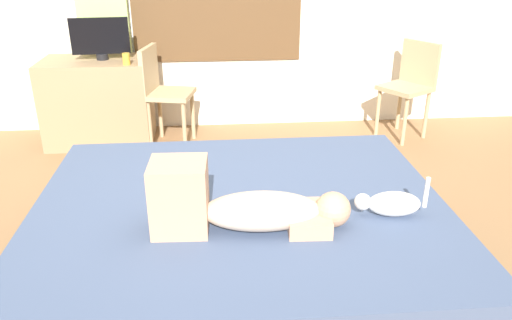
{
  "coord_description": "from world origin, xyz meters",
  "views": [
    {
      "loc": [
        -0.02,
        -2.27,
        1.68
      ],
      "look_at": [
        0.19,
        0.25,
        0.57
      ],
      "focal_mm": 35.28,
      "sensor_mm": 36.0,
      "label": 1
    }
  ],
  "objects_px": {
    "bed": "(241,237)",
    "cup": "(126,59)",
    "chair_by_desk": "(162,88)",
    "desk": "(99,101)",
    "cat": "(390,203)",
    "person_lying": "(241,206)",
    "chair_spare": "(411,82)",
    "tv_monitor": "(100,38)"
  },
  "relations": [
    {
      "from": "desk",
      "to": "chair_spare",
      "type": "xyz_separation_m",
      "value": [
        2.78,
        -0.1,
        0.14
      ]
    },
    {
      "from": "person_lying",
      "to": "chair_spare",
      "type": "distance_m",
      "value": 2.76
    },
    {
      "from": "desk",
      "to": "cup",
      "type": "bearing_deg",
      "value": -34.04
    },
    {
      "from": "chair_by_desk",
      "to": "desk",
      "type": "bearing_deg",
      "value": 168.79
    },
    {
      "from": "desk",
      "to": "tv_monitor",
      "type": "bearing_deg",
      "value": -0.0
    },
    {
      "from": "cat",
      "to": "tv_monitor",
      "type": "height_order",
      "value": "tv_monitor"
    },
    {
      "from": "person_lying",
      "to": "desk",
      "type": "height_order",
      "value": "person_lying"
    },
    {
      "from": "desk",
      "to": "chair_by_desk",
      "type": "bearing_deg",
      "value": -11.21
    },
    {
      "from": "person_lying",
      "to": "chair_by_desk",
      "type": "xyz_separation_m",
      "value": [
        -0.55,
        2.19,
        -0.03
      ]
    },
    {
      "from": "bed",
      "to": "person_lying",
      "type": "bearing_deg",
      "value": -92.46
    },
    {
      "from": "cat",
      "to": "chair_by_desk",
      "type": "distance_m",
      "value": 2.5
    },
    {
      "from": "bed",
      "to": "cat",
      "type": "bearing_deg",
      "value": -15.31
    },
    {
      "from": "cup",
      "to": "chair_by_desk",
      "type": "bearing_deg",
      "value": 21.17
    },
    {
      "from": "cat",
      "to": "cup",
      "type": "distance_m",
      "value": 2.58
    },
    {
      "from": "cup",
      "to": "chair_spare",
      "type": "distance_m",
      "value": 2.49
    },
    {
      "from": "person_lying",
      "to": "desk",
      "type": "xyz_separation_m",
      "value": [
        -1.12,
        2.3,
        -0.17
      ]
    },
    {
      "from": "person_lying",
      "to": "tv_monitor",
      "type": "height_order",
      "value": "tv_monitor"
    },
    {
      "from": "cat",
      "to": "desk",
      "type": "distance_m",
      "value": 2.93
    },
    {
      "from": "tv_monitor",
      "to": "cup",
      "type": "xyz_separation_m",
      "value": [
        0.23,
        -0.21,
        -0.13
      ]
    },
    {
      "from": "cat",
      "to": "cup",
      "type": "xyz_separation_m",
      "value": [
        -1.55,
        2.04,
        0.3
      ]
    },
    {
      "from": "tv_monitor",
      "to": "chair_by_desk",
      "type": "relative_size",
      "value": 0.56
    },
    {
      "from": "chair_by_desk",
      "to": "person_lying",
      "type": "bearing_deg",
      "value": -75.79
    },
    {
      "from": "person_lying",
      "to": "tv_monitor",
      "type": "bearing_deg",
      "value": 114.4
    },
    {
      "from": "bed",
      "to": "chair_by_desk",
      "type": "height_order",
      "value": "chair_by_desk"
    },
    {
      "from": "chair_spare",
      "to": "person_lying",
      "type": "bearing_deg",
      "value": -126.95
    },
    {
      "from": "tv_monitor",
      "to": "bed",
      "type": "bearing_deg",
      "value": -62.86
    },
    {
      "from": "desk",
      "to": "chair_spare",
      "type": "relative_size",
      "value": 1.05
    },
    {
      "from": "bed",
      "to": "cup",
      "type": "distance_m",
      "value": 2.1
    },
    {
      "from": "bed",
      "to": "tv_monitor",
      "type": "height_order",
      "value": "tv_monitor"
    },
    {
      "from": "cat",
      "to": "desk",
      "type": "relative_size",
      "value": 0.4
    },
    {
      "from": "bed",
      "to": "cup",
      "type": "bearing_deg",
      "value": 113.97
    },
    {
      "from": "bed",
      "to": "desk",
      "type": "bearing_deg",
      "value": 118.87
    },
    {
      "from": "cat",
      "to": "chair_by_desk",
      "type": "xyz_separation_m",
      "value": [
        -1.3,
        2.14,
        0.02
      ]
    },
    {
      "from": "desk",
      "to": "cup",
      "type": "xyz_separation_m",
      "value": [
        0.31,
        -0.21,
        0.42
      ]
    },
    {
      "from": "bed",
      "to": "desk",
      "type": "height_order",
      "value": "desk"
    },
    {
      "from": "chair_by_desk",
      "to": "chair_spare",
      "type": "distance_m",
      "value": 2.21
    },
    {
      "from": "desk",
      "to": "person_lying",
      "type": "bearing_deg",
      "value": -63.98
    },
    {
      "from": "tv_monitor",
      "to": "chair_spare",
      "type": "bearing_deg",
      "value": -2.04
    },
    {
      "from": "bed",
      "to": "cat",
      "type": "height_order",
      "value": "cat"
    },
    {
      "from": "chair_spare",
      "to": "chair_by_desk",
      "type": "bearing_deg",
      "value": -179.57
    },
    {
      "from": "desk",
      "to": "cup",
      "type": "relative_size",
      "value": 9.51
    },
    {
      "from": "chair_spare",
      "to": "cat",
      "type": "bearing_deg",
      "value": -113.01
    }
  ]
}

